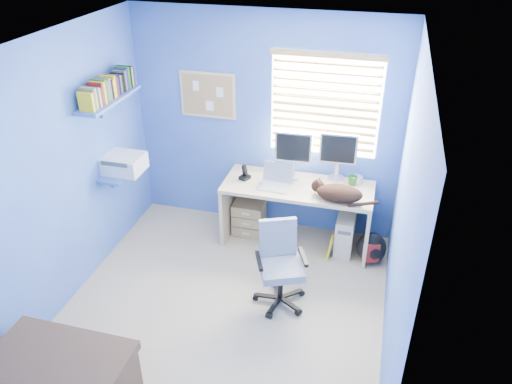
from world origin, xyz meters
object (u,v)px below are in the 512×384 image
(office_chair, at_px, (280,274))
(laptop, at_px, (275,178))
(cat, at_px, (340,193))
(tower_pc, at_px, (345,232))
(desk, at_px, (297,214))

(office_chair, bearing_deg, laptop, 106.81)
(cat, bearing_deg, laptop, -170.43)
(laptop, distance_m, cat, 0.71)
(laptop, xyz_separation_m, tower_pc, (0.79, 0.11, -0.62))
(desk, height_order, laptop, laptop)
(desk, relative_size, office_chair, 1.95)
(laptop, distance_m, office_chair, 1.08)
(laptop, relative_size, office_chair, 0.40)
(laptop, bearing_deg, office_chair, -68.52)
(laptop, bearing_deg, tower_pc, 12.39)
(cat, height_order, office_chair, cat)
(desk, height_order, tower_pc, desk)
(tower_pc, bearing_deg, cat, -112.38)
(laptop, distance_m, tower_pc, 1.02)
(desk, height_order, office_chair, office_chair)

